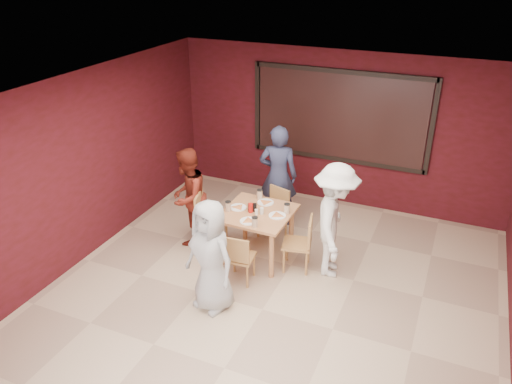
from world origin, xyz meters
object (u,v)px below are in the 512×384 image
at_px(chair_back, 275,210).
at_px(diner_left, 188,197).
at_px(chair_right, 302,241).
at_px(diner_back, 278,176).
at_px(dining_table, 257,218).
at_px(chair_left, 207,217).
at_px(diner_front, 211,256).
at_px(diner_right, 335,221).
at_px(chair_front, 239,256).

bearing_deg(chair_back, diner_left, -149.73).
relative_size(chair_back, chair_right, 0.98).
distance_m(chair_right, diner_back, 1.49).
bearing_deg(dining_table, diner_back, 95.57).
relative_size(dining_table, diner_back, 0.58).
bearing_deg(chair_left, chair_back, 41.67).
bearing_deg(diner_front, chair_right, 75.40).
distance_m(chair_left, diner_right, 2.03).
relative_size(chair_front, chair_right, 0.92).
relative_size(chair_back, chair_left, 0.89).
relative_size(chair_left, diner_left, 0.59).
xyz_separation_m(chair_right, diner_right, (0.43, 0.10, 0.38)).
relative_size(dining_table, chair_right, 1.21).
xyz_separation_m(chair_left, diner_left, (-0.36, 0.05, 0.27)).
bearing_deg(chair_front, diner_back, 94.17).
relative_size(diner_left, diner_right, 0.92).
bearing_deg(chair_back, chair_left, -138.33).
height_order(chair_back, diner_back, diner_back).
bearing_deg(diner_front, diner_back, 108.18).
xyz_separation_m(chair_right, diner_front, (-0.80, -1.28, 0.30)).
xyz_separation_m(diner_back, diner_left, (-1.09, -1.12, -0.09)).
xyz_separation_m(dining_table, chair_back, (0.00, 0.73, -0.22)).
height_order(chair_front, chair_back, chair_back).
bearing_deg(diner_back, diner_right, 127.29).
xyz_separation_m(chair_right, diner_left, (-1.92, 0.05, 0.31)).
bearing_deg(diner_back, chair_front, 81.71).
bearing_deg(diner_left, diner_front, 33.41).
bearing_deg(chair_left, chair_right, -0.05).
relative_size(chair_front, diner_right, 0.46).
height_order(chair_back, diner_right, diner_right).
height_order(dining_table, diner_left, diner_left).
distance_m(diner_back, diner_right, 1.66).
height_order(chair_front, diner_left, diner_left).
bearing_deg(chair_right, diner_back, 125.40).
relative_size(dining_table, chair_back, 1.23).
bearing_deg(diner_right, diner_front, 125.56).
relative_size(chair_front, diner_front, 0.50).
xyz_separation_m(diner_front, diner_left, (-1.12, 1.33, 0.01)).
relative_size(diner_back, diner_left, 1.12).
xyz_separation_m(chair_back, diner_right, (1.15, -0.66, 0.39)).
height_order(diner_front, diner_left, diner_left).
height_order(dining_table, chair_right, dining_table).
xyz_separation_m(chair_back, chair_right, (0.72, -0.75, 0.01)).
bearing_deg(chair_right, dining_table, 178.05).
distance_m(chair_right, diner_front, 1.54).
bearing_deg(diner_back, dining_table, 83.11).
xyz_separation_m(dining_table, chair_right, (0.72, -0.02, -0.22)).
relative_size(diner_front, diner_back, 0.88).
relative_size(diner_front, diner_left, 0.98).
bearing_deg(chair_front, diner_left, 149.14).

